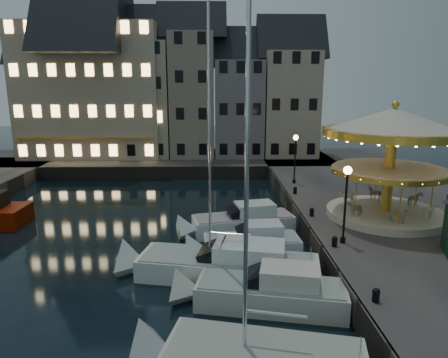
{
  "coord_description": "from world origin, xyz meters",
  "views": [
    {
      "loc": [
        0.42,
        -18.86,
        9.44
      ],
      "look_at": [
        1.0,
        8.0,
        3.2
      ],
      "focal_mm": 32.0,
      "sensor_mm": 36.0,
      "label": 1
    }
  ],
  "objects_px": {
    "bollard_d": "(295,190)",
    "bollard_a": "(376,295)",
    "bollard_c": "(312,212)",
    "motorboat_b": "(261,293)",
    "streetlamp_b": "(346,194)",
    "bollard_b": "(335,241)",
    "motorboat_e": "(237,223)",
    "streetlamp_c": "(295,152)",
    "motorboat_d": "(244,246)",
    "motorboat_c": "(220,265)",
    "carousel": "(392,142)"
  },
  "relations": [
    {
      "from": "bollard_d",
      "to": "bollard_a",
      "type": "bearing_deg",
      "value": -90.0
    },
    {
      "from": "bollard_c",
      "to": "motorboat_b",
      "type": "relative_size",
      "value": 0.08
    },
    {
      "from": "streetlamp_b",
      "to": "bollard_b",
      "type": "relative_size",
      "value": 7.32
    },
    {
      "from": "streetlamp_b",
      "to": "motorboat_e",
      "type": "relative_size",
      "value": 0.54
    },
    {
      "from": "streetlamp_b",
      "to": "motorboat_b",
      "type": "distance_m",
      "value": 7.14
    },
    {
      "from": "bollard_b",
      "to": "bollard_c",
      "type": "xyz_separation_m",
      "value": [
        0.0,
        5.0,
        0.0
      ]
    },
    {
      "from": "motorboat_b",
      "to": "bollard_d",
      "type": "bearing_deg",
      "value": 73.28
    },
    {
      "from": "streetlamp_c",
      "to": "motorboat_d",
      "type": "height_order",
      "value": "streetlamp_c"
    },
    {
      "from": "bollard_b",
      "to": "streetlamp_c",
      "type": "bearing_deg",
      "value": 87.55
    },
    {
      "from": "streetlamp_b",
      "to": "bollard_c",
      "type": "height_order",
      "value": "streetlamp_b"
    },
    {
      "from": "motorboat_c",
      "to": "motorboat_e",
      "type": "relative_size",
      "value": 1.74
    },
    {
      "from": "carousel",
      "to": "bollard_c",
      "type": "bearing_deg",
      "value": 176.22
    },
    {
      "from": "streetlamp_b",
      "to": "motorboat_c",
      "type": "height_order",
      "value": "motorboat_c"
    },
    {
      "from": "bollard_d",
      "to": "motorboat_b",
      "type": "height_order",
      "value": "motorboat_b"
    },
    {
      "from": "streetlamp_c",
      "to": "motorboat_c",
      "type": "height_order",
      "value": "motorboat_c"
    },
    {
      "from": "motorboat_d",
      "to": "carousel",
      "type": "distance_m",
      "value": 11.09
    },
    {
      "from": "motorboat_c",
      "to": "bollard_d",
      "type": "bearing_deg",
      "value": 62.16
    },
    {
      "from": "bollard_c",
      "to": "bollard_d",
      "type": "distance_m",
      "value": 5.5
    },
    {
      "from": "motorboat_d",
      "to": "motorboat_e",
      "type": "height_order",
      "value": "same"
    },
    {
      "from": "streetlamp_c",
      "to": "motorboat_c",
      "type": "distance_m",
      "value": 16.53
    },
    {
      "from": "motorboat_e",
      "to": "carousel",
      "type": "xyz_separation_m",
      "value": [
        9.4,
        -0.91,
        5.47
      ]
    },
    {
      "from": "bollard_b",
      "to": "bollard_c",
      "type": "bearing_deg",
      "value": 90.0
    },
    {
      "from": "bollard_c",
      "to": "bollard_d",
      "type": "height_order",
      "value": "same"
    },
    {
      "from": "bollard_c",
      "to": "motorboat_c",
      "type": "distance_m",
      "value": 8.37
    },
    {
      "from": "bollard_c",
      "to": "carousel",
      "type": "relative_size",
      "value": 0.07
    },
    {
      "from": "bollard_a",
      "to": "motorboat_c",
      "type": "relative_size",
      "value": 0.04
    },
    {
      "from": "bollard_b",
      "to": "bollard_d",
      "type": "bearing_deg",
      "value": 90.0
    },
    {
      "from": "streetlamp_c",
      "to": "motorboat_b",
      "type": "xyz_separation_m",
      "value": [
        -4.82,
        -17.54,
        -3.38
      ]
    },
    {
      "from": "motorboat_b",
      "to": "motorboat_c",
      "type": "xyz_separation_m",
      "value": [
        -1.75,
        2.74,
        0.04
      ]
    },
    {
      "from": "motorboat_b",
      "to": "motorboat_e",
      "type": "relative_size",
      "value": 0.98
    },
    {
      "from": "bollard_a",
      "to": "motorboat_c",
      "type": "height_order",
      "value": "motorboat_c"
    },
    {
      "from": "bollard_a",
      "to": "motorboat_e",
      "type": "height_order",
      "value": "motorboat_e"
    },
    {
      "from": "streetlamp_c",
      "to": "carousel",
      "type": "bearing_deg",
      "value": -66.57
    },
    {
      "from": "bollard_d",
      "to": "motorboat_d",
      "type": "xyz_separation_m",
      "value": [
        -4.57,
        -8.7,
        -0.97
      ]
    },
    {
      "from": "streetlamp_c",
      "to": "bollard_b",
      "type": "relative_size",
      "value": 7.32
    },
    {
      "from": "bollard_b",
      "to": "motorboat_d",
      "type": "xyz_separation_m",
      "value": [
        -4.57,
        1.8,
        -0.97
      ]
    },
    {
      "from": "streetlamp_b",
      "to": "bollard_c",
      "type": "distance_m",
      "value": 5.14
    },
    {
      "from": "motorboat_c",
      "to": "motorboat_e",
      "type": "height_order",
      "value": "motorboat_c"
    },
    {
      "from": "carousel",
      "to": "bollard_b",
      "type": "bearing_deg",
      "value": -134.63
    },
    {
      "from": "bollard_a",
      "to": "bollard_c",
      "type": "height_order",
      "value": "same"
    },
    {
      "from": "bollard_c",
      "to": "motorboat_d",
      "type": "bearing_deg",
      "value": -145.01
    },
    {
      "from": "bollard_d",
      "to": "motorboat_d",
      "type": "relative_size",
      "value": 0.09
    },
    {
      "from": "streetlamp_b",
      "to": "motorboat_d",
      "type": "height_order",
      "value": "streetlamp_b"
    },
    {
      "from": "motorboat_c",
      "to": "motorboat_e",
      "type": "distance_m",
      "value": 6.51
    },
    {
      "from": "bollard_c",
      "to": "carousel",
      "type": "distance_m",
      "value": 6.47
    },
    {
      "from": "motorboat_d",
      "to": "bollard_b",
      "type": "bearing_deg",
      "value": -21.54
    },
    {
      "from": "bollard_a",
      "to": "bollard_b",
      "type": "xyz_separation_m",
      "value": [
        0.0,
        5.5,
        0.0
      ]
    },
    {
      "from": "motorboat_e",
      "to": "bollard_b",
      "type": "bearing_deg",
      "value": -49.6
    },
    {
      "from": "streetlamp_b",
      "to": "motorboat_c",
      "type": "xyz_separation_m",
      "value": [
        -6.57,
        -1.3,
        -3.33
      ]
    },
    {
      "from": "bollard_d",
      "to": "carousel",
      "type": "bearing_deg",
      "value": -51.41
    }
  ]
}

